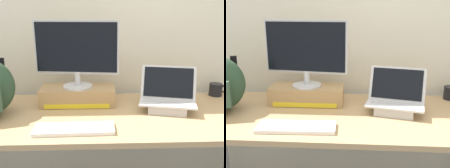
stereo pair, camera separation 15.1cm
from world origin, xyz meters
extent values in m
cube|color=silver|center=(0.00, 0.47, 1.30)|extent=(7.00, 0.10, 2.60)
cube|color=tan|center=(0.00, 0.00, 0.72)|extent=(1.94, 0.74, 0.03)
cube|color=#A88456|center=(-0.21, 0.17, 0.80)|extent=(0.47, 0.20, 0.11)
cube|color=yellow|center=(-0.21, 0.06, 0.76)|extent=(0.40, 0.00, 0.03)
cylinder|color=silver|center=(-0.21, 0.17, 0.86)|extent=(0.19, 0.19, 0.01)
cylinder|color=silver|center=(-0.21, 0.17, 0.91)|extent=(0.04, 0.04, 0.09)
cube|color=silver|center=(-0.21, 0.17, 1.11)|extent=(0.53, 0.08, 0.33)
cube|color=black|center=(-0.22, 0.16, 1.11)|extent=(0.50, 0.07, 0.31)
cube|color=#ADADB2|center=(0.34, 0.03, 0.77)|extent=(0.26, 0.25, 0.05)
cube|color=silver|center=(0.34, 0.03, 0.80)|extent=(0.37, 0.28, 0.01)
cube|color=#B7B7BC|center=(0.34, 0.05, 0.80)|extent=(0.31, 0.18, 0.00)
cube|color=silver|center=(0.35, 0.09, 0.90)|extent=(0.34, 0.16, 0.20)
cube|color=black|center=(0.35, 0.09, 0.90)|extent=(0.31, 0.14, 0.17)
cube|color=white|center=(-0.20, -0.23, 0.75)|extent=(0.41, 0.14, 0.02)
cube|color=silver|center=(-0.20, -0.23, 0.76)|extent=(0.38, 0.12, 0.00)
cube|color=black|center=(-0.67, 0.12, 0.93)|extent=(0.04, 0.03, 0.25)
cylinder|color=black|center=(0.75, 0.30, 0.78)|extent=(0.09, 0.09, 0.09)
torus|color=black|center=(0.81, 0.30, 0.79)|extent=(0.06, 0.01, 0.06)
camera|label=1|loc=(-0.06, -1.46, 1.34)|focal=42.16mm
camera|label=2|loc=(0.10, -1.46, 1.34)|focal=42.16mm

